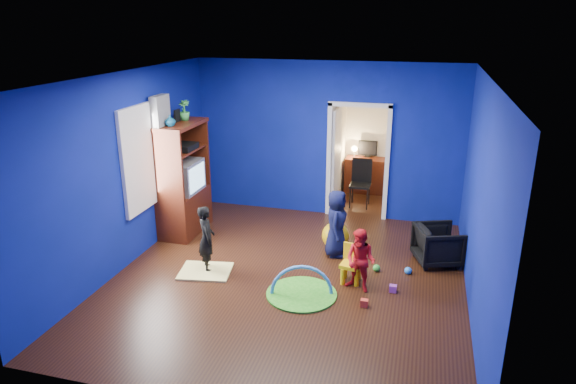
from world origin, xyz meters
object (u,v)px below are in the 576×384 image
(tv_armoire, at_px, (183,179))
(hopper_ball, at_px, (335,235))
(child_black, at_px, (207,238))
(toddler_red, at_px, (360,261))
(kid_chair, at_px, (351,266))
(study_desk, at_px, (366,175))
(child_navy, at_px, (336,223))
(crt_tv, at_px, (185,177))
(armchair, at_px, (438,245))
(play_mat, at_px, (301,294))
(vase, at_px, (170,121))
(folding_chair, at_px, (360,184))

(tv_armoire, height_order, hopper_ball, tv_armoire)
(child_black, bearing_deg, hopper_ball, -86.91)
(child_black, distance_m, toddler_red, 2.30)
(kid_chair, relative_size, study_desk, 0.57)
(child_black, height_order, tv_armoire, tv_armoire)
(toddler_red, distance_m, hopper_ball, 1.41)
(child_navy, height_order, study_desk, child_navy)
(crt_tv, relative_size, study_desk, 0.80)
(child_black, height_order, kid_chair, child_black)
(toddler_red, distance_m, kid_chair, 0.32)
(hopper_ball, distance_m, kid_chair, 1.15)
(tv_armoire, relative_size, kid_chair, 3.92)
(child_black, distance_m, crt_tv, 1.65)
(crt_tv, bearing_deg, child_navy, -5.52)
(armchair, xyz_separation_m, child_navy, (-1.57, -0.13, 0.24))
(toddler_red, xyz_separation_m, kid_chair, (-0.15, 0.20, -0.20))
(armchair, bearing_deg, crt_tv, 68.41)
(crt_tv, relative_size, hopper_ball, 1.57)
(armchair, xyz_separation_m, play_mat, (-1.80, -1.50, -0.29))
(vase, bearing_deg, crt_tv, 82.41)
(toddler_red, height_order, folding_chair, folding_chair)
(toddler_red, relative_size, play_mat, 0.93)
(child_navy, distance_m, hopper_ball, 0.41)
(vase, bearing_deg, toddler_red, -16.77)
(study_desk, bearing_deg, child_navy, -91.23)
(tv_armoire, relative_size, folding_chair, 2.13)
(crt_tv, relative_size, folding_chair, 0.76)
(toddler_red, relative_size, vase, 4.96)
(tv_armoire, distance_m, crt_tv, 0.06)
(armchair, bearing_deg, hopper_ball, 66.05)
(child_navy, distance_m, vase, 3.13)
(play_mat, relative_size, study_desk, 1.11)
(hopper_ball, relative_size, kid_chair, 0.89)
(tv_armoire, distance_m, kid_chair, 3.38)
(crt_tv, distance_m, kid_chair, 3.35)
(vase, xyz_separation_m, crt_tv, (0.04, 0.30, -1.03))
(child_navy, xyz_separation_m, play_mat, (-0.23, -1.37, -0.53))
(toddler_red, relative_size, study_desk, 1.03)
(vase, relative_size, hopper_ball, 0.41)
(child_black, xyz_separation_m, folding_chair, (1.85, 3.34, -0.05))
(kid_chair, bearing_deg, tv_armoire, 171.11)
(folding_chair, bearing_deg, play_mat, -94.62)
(tv_armoire, bearing_deg, child_black, -52.47)
(child_navy, bearing_deg, hopper_ball, 9.27)
(vase, bearing_deg, child_navy, 0.80)
(study_desk, bearing_deg, vase, -130.15)
(child_black, bearing_deg, study_desk, -56.07)
(folding_chair, bearing_deg, study_desk, 90.00)
(play_mat, bearing_deg, tv_armoire, 147.06)
(toddler_red, bearing_deg, crt_tv, 177.39)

